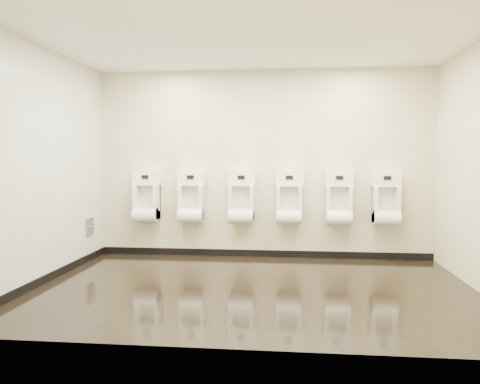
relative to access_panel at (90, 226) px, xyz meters
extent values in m
cube|color=black|center=(2.48, -1.20, -0.50)|extent=(5.00, 3.50, 0.00)
cube|color=white|center=(2.48, -1.20, 2.30)|extent=(5.00, 3.50, 0.00)
cube|color=beige|center=(2.48, 0.55, 0.90)|extent=(5.00, 0.02, 2.80)
cube|color=beige|center=(2.48, -2.95, 0.90)|extent=(5.00, 0.02, 2.80)
cube|color=beige|center=(-0.02, -1.20, 0.90)|extent=(0.02, 3.50, 2.80)
cube|color=silver|center=(-0.01, -1.20, 0.90)|extent=(0.01, 3.50, 2.80)
cube|color=black|center=(2.48, 0.54, -0.45)|extent=(5.00, 0.02, 0.10)
cube|color=black|center=(-0.01, -1.20, -0.45)|extent=(0.02, 3.50, 0.10)
cube|color=#9E9EA3|center=(0.00, 0.00, 0.00)|extent=(0.03, 0.25, 0.25)
cylinder|color=silver|center=(0.02, 0.00, 0.00)|extent=(0.02, 0.04, 0.04)
cube|color=white|center=(0.72, 0.42, 0.32)|extent=(0.36, 0.26, 0.51)
cube|color=silver|center=(0.72, 0.50, 0.36)|extent=(0.27, 0.01, 0.39)
cylinder|color=white|center=(0.72, 0.35, 0.14)|extent=(0.36, 0.22, 0.22)
cube|color=white|center=(0.72, 0.45, 0.69)|extent=(0.40, 0.19, 0.22)
cube|color=black|center=(0.72, 0.35, 0.71)|extent=(0.10, 0.01, 0.06)
cube|color=silver|center=(0.72, 0.36, 0.71)|extent=(0.12, 0.01, 0.08)
cylinder|color=silver|center=(0.93, 0.45, 0.69)|extent=(0.01, 0.03, 0.03)
cube|color=white|center=(1.42, 0.42, 0.32)|extent=(0.36, 0.26, 0.51)
cube|color=silver|center=(1.42, 0.50, 0.36)|extent=(0.27, 0.01, 0.39)
cylinder|color=white|center=(1.42, 0.35, 0.14)|extent=(0.36, 0.22, 0.22)
cube|color=white|center=(1.42, 0.45, 0.69)|extent=(0.40, 0.19, 0.22)
cube|color=black|center=(1.42, 0.35, 0.71)|extent=(0.10, 0.01, 0.06)
cube|color=silver|center=(1.42, 0.36, 0.71)|extent=(0.12, 0.01, 0.08)
cylinder|color=silver|center=(1.62, 0.45, 0.69)|extent=(0.01, 0.03, 0.03)
cube|color=white|center=(2.18, 0.42, 0.32)|extent=(0.36, 0.26, 0.51)
cube|color=silver|center=(2.18, 0.50, 0.36)|extent=(0.27, 0.01, 0.39)
cylinder|color=white|center=(2.18, 0.35, 0.14)|extent=(0.36, 0.22, 0.22)
cube|color=white|center=(2.18, 0.45, 0.69)|extent=(0.40, 0.19, 0.22)
cube|color=black|center=(2.18, 0.35, 0.71)|extent=(0.10, 0.01, 0.06)
cube|color=silver|center=(2.18, 0.36, 0.71)|extent=(0.12, 0.01, 0.08)
cylinder|color=silver|center=(2.38, 0.45, 0.69)|extent=(0.01, 0.03, 0.03)
cube|color=white|center=(2.88, 0.42, 0.32)|extent=(0.36, 0.26, 0.51)
cube|color=silver|center=(2.88, 0.50, 0.36)|extent=(0.27, 0.01, 0.39)
cylinder|color=white|center=(2.88, 0.35, 0.14)|extent=(0.36, 0.22, 0.22)
cube|color=white|center=(2.88, 0.45, 0.69)|extent=(0.40, 0.19, 0.22)
cube|color=black|center=(2.88, 0.35, 0.71)|extent=(0.10, 0.01, 0.06)
cube|color=silver|center=(2.88, 0.36, 0.71)|extent=(0.12, 0.01, 0.08)
cylinder|color=silver|center=(3.09, 0.45, 0.69)|extent=(0.01, 0.03, 0.03)
cube|color=white|center=(3.59, 0.42, 0.32)|extent=(0.36, 0.26, 0.51)
cube|color=silver|center=(3.59, 0.50, 0.36)|extent=(0.27, 0.01, 0.39)
cylinder|color=white|center=(3.59, 0.35, 0.14)|extent=(0.36, 0.22, 0.22)
cube|color=white|center=(3.59, 0.45, 0.69)|extent=(0.40, 0.19, 0.22)
cube|color=black|center=(3.59, 0.35, 0.71)|extent=(0.10, 0.01, 0.06)
cube|color=silver|center=(3.59, 0.36, 0.71)|extent=(0.12, 0.01, 0.08)
cylinder|color=silver|center=(3.80, 0.45, 0.69)|extent=(0.01, 0.03, 0.03)
cube|color=white|center=(4.27, 0.42, 0.32)|extent=(0.36, 0.26, 0.51)
cube|color=silver|center=(4.27, 0.50, 0.36)|extent=(0.27, 0.01, 0.39)
cylinder|color=white|center=(4.27, 0.35, 0.14)|extent=(0.36, 0.22, 0.22)
cube|color=white|center=(4.27, 0.45, 0.69)|extent=(0.40, 0.19, 0.22)
cube|color=black|center=(4.27, 0.35, 0.71)|extent=(0.10, 0.01, 0.06)
cube|color=silver|center=(4.27, 0.36, 0.71)|extent=(0.12, 0.01, 0.08)
cylinder|color=silver|center=(4.47, 0.45, 0.69)|extent=(0.01, 0.03, 0.03)
camera|label=1|loc=(2.87, -6.46, 0.97)|focal=35.00mm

